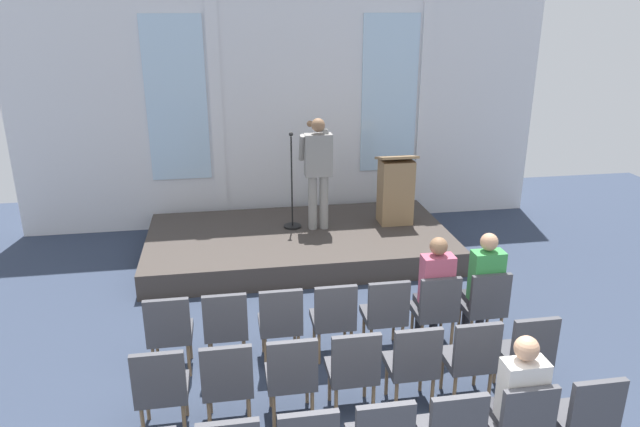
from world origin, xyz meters
TOP-DOWN VIEW (x-y plane):
  - rear_partition at (0.02, 6.42)m, footprint 9.11×0.14m
  - stage_platform at (0.00, 4.88)m, footprint 4.70×2.50m
  - speaker at (0.33, 5.02)m, footprint 0.50×0.69m
  - mic_stand at (-0.07, 5.12)m, footprint 0.28×0.28m
  - lectern at (1.62, 5.07)m, footprint 0.60×0.48m
  - chair_r0_c0 at (-1.76, 1.91)m, footprint 0.46×0.44m
  - chair_r0_c1 at (-1.17, 1.91)m, footprint 0.46×0.44m
  - chair_r0_c2 at (-0.59, 1.91)m, footprint 0.46×0.44m
  - chair_r0_c3 at (0.00, 1.91)m, footprint 0.46×0.44m
  - chair_r0_c4 at (0.59, 1.91)m, footprint 0.46×0.44m
  - chair_r0_c5 at (1.17, 1.91)m, footprint 0.46×0.44m
  - audience_r0_c5 at (1.17, 1.99)m, footprint 0.36×0.39m
  - chair_r0_c6 at (1.76, 1.91)m, footprint 0.46×0.44m
  - audience_r0_c6 at (1.76, 1.99)m, footprint 0.36×0.39m
  - chair_r1_c0 at (-1.76, 0.92)m, footprint 0.46×0.44m
  - chair_r1_c1 at (-1.17, 0.92)m, footprint 0.46×0.44m
  - chair_r1_c2 at (-0.59, 0.92)m, footprint 0.46×0.44m
  - chair_r1_c3 at (0.00, 0.92)m, footprint 0.46×0.44m
  - chair_r1_c4 at (0.59, 0.92)m, footprint 0.46×0.44m
  - chair_r1_c5 at (1.17, 0.92)m, footprint 0.46×0.44m
  - chair_r1_c6 at (1.76, 0.92)m, footprint 0.46×0.44m
  - chair_r2_c5 at (1.17, -0.06)m, footprint 0.46×0.44m
  - audience_r2_c5 at (1.17, 0.02)m, footprint 0.36×0.39m
  - chair_r2_c6 at (1.76, -0.06)m, footprint 0.46×0.44m

SIDE VIEW (x-z plane):
  - stage_platform at x=0.00m, z-range 0.00..0.37m
  - chair_r0_c0 at x=-1.76m, z-range 0.06..1.00m
  - chair_r0_c1 at x=-1.17m, z-range 0.06..1.00m
  - chair_r0_c2 at x=-0.59m, z-range 0.06..1.00m
  - chair_r0_c3 at x=0.00m, z-range 0.06..1.00m
  - chair_r0_c4 at x=0.59m, z-range 0.06..1.00m
  - chair_r0_c5 at x=1.17m, z-range 0.06..1.00m
  - chair_r0_c6 at x=1.76m, z-range 0.06..1.00m
  - chair_r1_c0 at x=-1.76m, z-range 0.06..1.00m
  - chair_r1_c1 at x=-1.17m, z-range 0.06..1.00m
  - chair_r1_c2 at x=-0.59m, z-range 0.06..1.00m
  - chair_r1_c3 at x=0.00m, z-range 0.06..1.00m
  - chair_r1_c4 at x=0.59m, z-range 0.06..1.00m
  - chair_r1_c5 at x=1.17m, z-range 0.06..1.00m
  - chair_r1_c6 at x=1.76m, z-range 0.06..1.00m
  - chair_r2_c5 at x=1.17m, z-range 0.06..1.00m
  - chair_r2_c6 at x=1.76m, z-range 0.06..1.00m
  - mic_stand at x=-0.07m, z-range -0.07..1.48m
  - audience_r2_c5 at x=1.17m, z-range 0.07..1.38m
  - audience_r0_c5 at x=1.17m, z-range 0.07..1.43m
  - audience_r0_c6 at x=1.76m, z-range 0.07..1.44m
  - lectern at x=1.62m, z-range 0.34..1.50m
  - speaker at x=0.33m, z-range 0.51..2.29m
  - rear_partition at x=0.02m, z-range 0.00..4.57m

